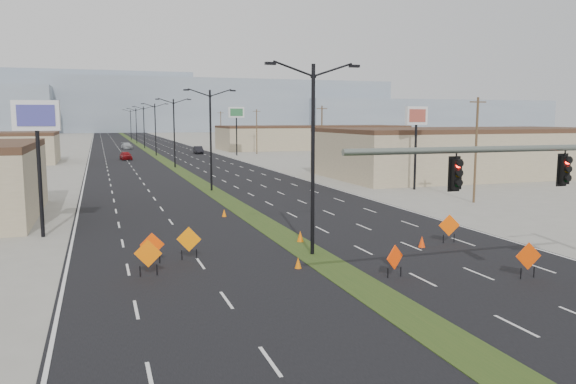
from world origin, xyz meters
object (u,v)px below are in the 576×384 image
object	(u,v)px
construction_sign_1	(152,246)
cone_3	(224,213)
streetlight_2	(174,131)
car_left	(126,156)
streetlight_5	(136,125)
car_far	(127,146)
streetlight_1	(211,137)
pole_sign_west	(37,127)
cone_1	(298,263)
streetlight_6	(131,124)
streetlight_4	(144,126)
construction_sign_3	(395,258)
streetlight_3	(155,128)
construction_sign_0	(148,255)
construction_sign_5	(449,226)
pole_sign_east_near	(416,123)
streetlight_0	(313,153)
cone_0	(300,237)
pole_sign_east_far	(236,116)
construction_sign_4	(528,257)
cone_2	(422,242)
construction_sign_2	(189,240)
car_mid	(198,150)

from	to	relation	value
construction_sign_1	cone_3	world-z (taller)	construction_sign_1
streetlight_2	car_left	world-z (taller)	streetlight_2
streetlight_2	streetlight_5	distance (m)	84.00
streetlight_5	car_far	bearing A→B (deg)	-98.14
streetlight_1	pole_sign_west	world-z (taller)	streetlight_1
car_far	cone_1	world-z (taller)	car_far
car_left	cone_3	xyz separation A→B (m)	(4.12, -61.62, -0.46)
streetlight_6	cone_1	size ratio (longest dim) A/B	17.87
streetlight_4	car_left	distance (m)	38.26
streetlight_2	construction_sign_3	xyz separation A→B (m)	(2.00, -61.23, -4.52)
streetlight_3	construction_sign_3	world-z (taller)	streetlight_3
cone_3	streetlight_4	bearing A→B (deg)	88.85
construction_sign_0	cone_3	size ratio (longest dim) A/B	3.04
streetlight_1	streetlight_6	bearing A→B (deg)	90.00
streetlight_5	construction_sign_1	distance (m)	139.58
streetlight_2	streetlight_4	world-z (taller)	same
construction_sign_5	pole_sign_west	bearing A→B (deg)	169.55
pole_sign_west	pole_sign_east_near	world-z (taller)	pole_sign_east_near
car_left	construction_sign_0	bearing A→B (deg)	-97.82
streetlight_0	cone_0	world-z (taller)	streetlight_0
cone_0	pole_sign_east_far	bearing A→B (deg)	79.22
streetlight_5	streetlight_6	xyz separation A→B (m)	(0.00, 28.00, 0.00)
streetlight_0	cone_1	bearing A→B (deg)	-124.94
car_far	streetlight_5	bearing A→B (deg)	75.29
car_far	construction_sign_4	xyz separation A→B (m)	(11.89, -117.71, 0.25)
streetlight_5	car_far	distance (m)	30.28
streetlight_1	streetlight_5	bearing A→B (deg)	90.00
streetlight_3	cone_1	distance (m)	86.54
pole_sign_east_near	cone_1	bearing A→B (deg)	-143.57
cone_2	cone_3	xyz separation A→B (m)	(-8.46, 13.29, -0.04)
construction_sign_2	cone_0	distance (m)	7.14
car_mid	pole_sign_west	size ratio (longest dim) A/B	0.56
construction_sign_5	pole_sign_east_far	size ratio (longest dim) A/B	0.18
construction_sign_1	pole_sign_west	distance (m)	12.02
streetlight_0	pole_sign_east_far	world-z (taller)	streetlight_0
streetlight_5	car_left	distance (m)	65.92
streetlight_2	streetlight_3	size ratio (longest dim) A/B	1.00
construction_sign_5	car_mid	bearing A→B (deg)	102.11
construction_sign_2	pole_sign_west	bearing A→B (deg)	155.46
streetlight_2	cone_0	xyz separation A→B (m)	(0.42, -52.95, -5.08)
streetlight_3	construction_sign_2	bearing A→B (deg)	-94.41
car_left	streetlight_6	bearing A→B (deg)	80.35
pole_sign_east_near	car_left	bearing A→B (deg)	103.86
streetlight_3	streetlight_4	bearing A→B (deg)	90.00
construction_sign_3	pole_sign_east_near	size ratio (longest dim) A/B	0.18
construction_sign_3	pole_sign_east_far	bearing A→B (deg)	58.28
streetlight_5	construction_sign_5	size ratio (longest dim) A/B	5.92
cone_3	pole_sign_west	xyz separation A→B (m)	(-12.06, -3.34, 6.42)
streetlight_2	car_far	world-z (taller)	streetlight_2
streetlight_0	cone_3	size ratio (longest dim) A/B	17.58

